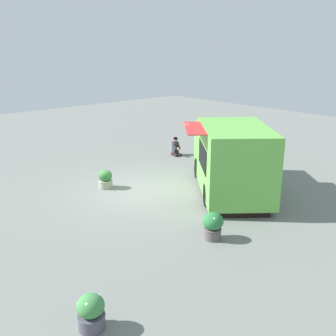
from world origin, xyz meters
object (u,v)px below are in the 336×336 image
at_px(planter_flowering_near, 91,312).
at_px(planter_flowering_far, 213,225).
at_px(person_customer, 176,148).
at_px(planter_flowering_side, 105,179).
at_px(food_truck, 230,159).

relative_size(planter_flowering_near, planter_flowering_far, 0.93).
bearing_deg(person_customer, planter_flowering_side, -71.74).
xyz_separation_m(person_customer, planter_flowering_far, (6.99, -5.10, 0.07)).
height_order(food_truck, person_customer, food_truck).
xyz_separation_m(food_truck, planter_flowering_side, (-3.25, -3.09, -0.86)).
relative_size(food_truck, planter_flowering_side, 7.64).
bearing_deg(food_truck, person_customer, 158.55).
bearing_deg(planter_flowering_side, planter_flowering_far, -0.96).
height_order(planter_flowering_near, planter_flowering_side, planter_flowering_near).
relative_size(planter_flowering_far, planter_flowering_side, 1.11).
bearing_deg(planter_flowering_near, person_customer, 130.07).
bearing_deg(planter_flowering_far, planter_flowering_side, 179.04).
distance_m(food_truck, person_customer, 5.34).
bearing_deg(person_customer, food_truck, -21.45).
bearing_deg(planter_flowering_near, planter_flowering_far, 102.21).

